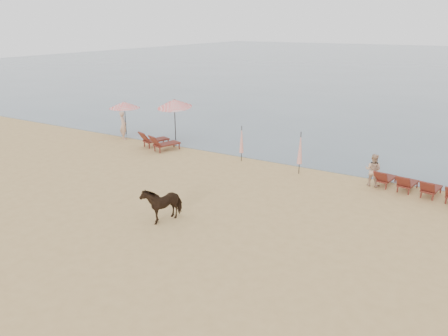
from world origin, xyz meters
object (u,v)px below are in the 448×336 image
at_px(lounger_cluster_right, 418,186).
at_px(cow, 162,203).
at_px(umbrella_closed_left, 300,148).
at_px(lounger_cluster_left, 158,141).
at_px(umbrella_closed_right, 242,140).
at_px(beachgoer_left, 123,125).
at_px(umbrella_open_left_a, 124,105).
at_px(beachgoer_right_a, 373,170).
at_px(umbrella_open_left_b, 174,103).

height_order(lounger_cluster_right, cow, cow).
distance_m(lounger_cluster_right, umbrella_closed_left, 5.59).
bearing_deg(lounger_cluster_left, umbrella_closed_right, 23.74).
bearing_deg(umbrella_closed_left, beachgoer_left, 176.93).
relative_size(umbrella_closed_left, umbrella_closed_right, 1.10).
distance_m(umbrella_open_left_a, cow, 13.99).
relative_size(lounger_cluster_right, umbrella_closed_left, 1.78).
bearing_deg(beachgoer_right_a, umbrella_open_left_b, -5.09).
relative_size(umbrella_open_left_b, beachgoer_right_a, 1.80).
relative_size(lounger_cluster_right, umbrella_open_left_a, 1.70).
height_order(lounger_cluster_left, umbrella_closed_left, umbrella_closed_left).
xyz_separation_m(cow, beachgoer_right_a, (6.07, 7.79, 0.09)).
relative_size(lounger_cluster_right, beachgoer_left, 2.10).
bearing_deg(cow, beachgoer_left, 154.64).
xyz_separation_m(umbrella_open_left_b, beachgoer_left, (-3.06, -1.45, -1.48)).
height_order(lounger_cluster_left, lounger_cluster_right, lounger_cluster_left).
bearing_deg(umbrella_closed_left, cow, -108.39).
xyz_separation_m(umbrella_open_left_b, beachgoer_right_a, (12.73, -1.99, -1.62)).
height_order(lounger_cluster_right, umbrella_closed_right, umbrella_closed_right).
bearing_deg(beachgoer_left, lounger_cluster_right, -149.54).
distance_m(lounger_cluster_left, umbrella_closed_right, 5.51).
height_order(beachgoer_left, beachgoer_right_a, beachgoer_left).
bearing_deg(umbrella_open_left_a, beachgoer_left, -41.39).
xyz_separation_m(lounger_cluster_right, beachgoer_right_a, (-1.99, 0.06, 0.37)).
relative_size(lounger_cluster_left, cow, 1.50).
relative_size(cow, beachgoer_left, 0.88).
height_order(umbrella_open_left_a, beachgoer_left, umbrella_open_left_a).
xyz_separation_m(umbrella_closed_left, cow, (-2.55, -7.67, -0.65)).
bearing_deg(umbrella_closed_right, cow, -83.44).
height_order(umbrella_open_left_a, umbrella_closed_right, umbrella_open_left_a).
height_order(umbrella_closed_left, cow, umbrella_closed_left).
relative_size(beachgoer_left, beachgoer_right_a, 1.19).
bearing_deg(beachgoer_left, umbrella_open_left_b, -122.23).
distance_m(lounger_cluster_left, umbrella_open_left_a, 4.59).
bearing_deg(umbrella_closed_left, umbrella_closed_right, 173.78).
bearing_deg(lounger_cluster_right, beachgoer_left, -171.83).
distance_m(umbrella_closed_left, beachgoer_left, 12.29).
xyz_separation_m(lounger_cluster_left, beachgoer_left, (-3.33, 0.67, 0.44)).
relative_size(umbrella_open_left_a, umbrella_open_left_b, 0.82).
relative_size(lounger_cluster_left, umbrella_closed_right, 1.22).
xyz_separation_m(lounger_cluster_left, umbrella_open_left_a, (-4.01, 1.61, 1.55)).
relative_size(lounger_cluster_left, beachgoer_right_a, 1.57).
xyz_separation_m(umbrella_closed_right, beachgoer_right_a, (7.00, -0.25, -0.44)).
xyz_separation_m(umbrella_open_left_b, umbrella_closed_right, (5.73, -1.73, -1.18)).
distance_m(lounger_cluster_left, lounger_cluster_right, 14.44).
relative_size(umbrella_closed_right, beachgoer_right_a, 1.28).
xyz_separation_m(beachgoer_left, beachgoer_right_a, (15.78, -0.53, -0.15)).
height_order(umbrella_closed_right, beachgoer_left, umbrella_closed_right).
bearing_deg(umbrella_closed_right, umbrella_open_left_a, 172.64).
distance_m(umbrella_closed_left, beachgoer_right_a, 3.57).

